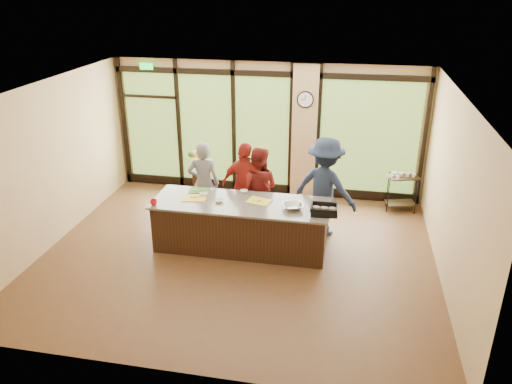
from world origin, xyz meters
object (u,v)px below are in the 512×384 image
at_px(roasting_pan, 324,212).
at_px(cook_right, 325,187).
at_px(island_base, 241,226).
at_px(cook_left, 204,184).
at_px(flower_stand, 202,187).
at_px(bar_cart, 402,188).

bearing_deg(roasting_pan, cook_right, 88.90).
height_order(island_base, cook_right, cook_right).
bearing_deg(cook_left, cook_right, 168.87).
relative_size(cook_right, roasting_pan, 4.33).
xyz_separation_m(roasting_pan, flower_stand, (-2.80, 1.98, -0.59)).
height_order(cook_right, bar_cart, cook_right).
bearing_deg(roasting_pan, cook_left, 153.27).
relative_size(cook_left, cook_right, 0.88).
height_order(flower_stand, bar_cart, bar_cart).
height_order(island_base, bar_cart, island_base).
bearing_deg(flower_stand, island_base, -69.60).
relative_size(island_base, flower_stand, 4.16).
distance_m(island_base, bar_cart, 3.77).
distance_m(cook_left, flower_stand, 1.13).
xyz_separation_m(cook_right, flower_stand, (-2.75, 0.96, -0.61)).
bearing_deg(island_base, flower_stand, 125.73).
relative_size(roasting_pan, flower_stand, 0.61).
xyz_separation_m(island_base, flower_stand, (-1.30, 1.80, -0.07)).
distance_m(roasting_pan, bar_cart, 2.90).
xyz_separation_m(cook_left, roasting_pan, (2.45, -1.03, 0.09)).
distance_m(cook_right, roasting_pan, 1.03).
relative_size(flower_stand, bar_cart, 0.87).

